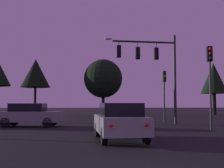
# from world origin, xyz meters

# --- Properties ---
(ground_plane) EXTENTS (168.00, 168.00, 0.00)m
(ground_plane) POSITION_xyz_m (0.00, 24.50, 0.00)
(ground_plane) COLOR black
(ground_plane) RESTS_ON ground
(traffic_signal_mast_arm) EXTENTS (5.39, 0.57, 6.66)m
(traffic_signal_mast_arm) POSITION_xyz_m (4.31, 15.60, 4.61)
(traffic_signal_mast_arm) COLOR #232326
(traffic_signal_mast_arm) RESTS_ON ground
(traffic_light_corner_left) EXTENTS (0.36, 0.38, 4.22)m
(traffic_light_corner_left) POSITION_xyz_m (5.83, 18.18, 3.00)
(traffic_light_corner_left) COLOR #232326
(traffic_light_corner_left) RESTS_ON ground
(traffic_light_corner_right) EXTENTS (0.32, 0.36, 4.89)m
(traffic_light_corner_right) POSITION_xyz_m (6.62, 10.97, 3.44)
(traffic_light_corner_right) COLOR #232326
(traffic_light_corner_right) RESTS_ON ground
(car_nearside_lane) EXTENTS (1.95, 4.29, 1.52)m
(car_nearside_lane) POSITION_xyz_m (0.72, 6.44, 0.79)
(car_nearside_lane) COLOR gray
(car_nearside_lane) RESTS_ON ground
(car_crossing_right) EXTENTS (4.24, 2.16, 1.52)m
(car_crossing_right) POSITION_xyz_m (-4.33, 14.12, 0.79)
(car_crossing_right) COLOR gray
(car_crossing_right) RESTS_ON ground
(tree_left_far) EXTENTS (4.76, 4.76, 6.98)m
(tree_left_far) POSITION_xyz_m (1.46, 30.28, 4.59)
(tree_left_far) COLOR black
(tree_left_far) RESTS_ON ground
(tree_right_cluster) EXTENTS (3.57, 3.57, 7.07)m
(tree_right_cluster) POSITION_xyz_m (16.71, 32.70, 4.94)
(tree_right_cluster) COLOR black
(tree_right_cluster) RESTS_ON ground
(tree_lot_edge) EXTENTS (3.73, 3.73, 7.20)m
(tree_lot_edge) POSITION_xyz_m (-7.06, 32.24, 5.37)
(tree_lot_edge) COLOR black
(tree_lot_edge) RESTS_ON ground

